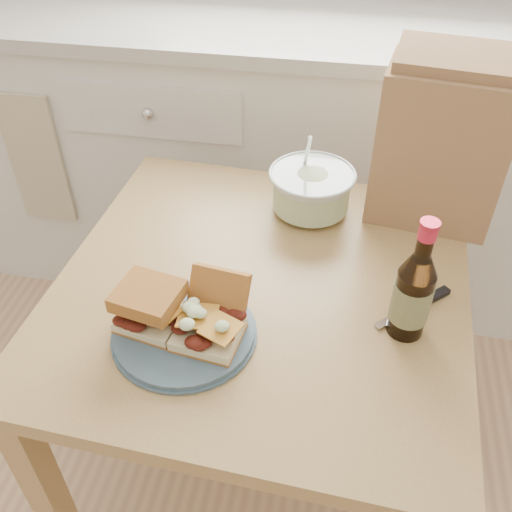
% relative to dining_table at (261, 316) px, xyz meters
% --- Properties ---
extents(cabinet_run, '(2.50, 0.64, 0.94)m').
position_rel_dining_table_xyz_m(cabinet_run, '(0.07, 0.90, -0.12)').
color(cabinet_run, white).
rests_on(cabinet_run, ground).
extents(dining_table, '(0.88, 0.88, 0.70)m').
position_rel_dining_table_xyz_m(dining_table, '(0.00, 0.00, 0.00)').
color(dining_table, tan).
rests_on(dining_table, ground).
extents(plate, '(0.26, 0.26, 0.02)m').
position_rel_dining_table_xyz_m(plate, '(-0.12, -0.17, 0.11)').
color(plate, '#435B6D').
rests_on(plate, dining_table).
extents(sandwich_left, '(0.13, 0.12, 0.08)m').
position_rel_dining_table_xyz_m(sandwich_left, '(-0.18, -0.16, 0.16)').
color(sandwich_left, beige).
rests_on(sandwich_left, plate).
extents(sandwich_right, '(0.13, 0.17, 0.10)m').
position_rel_dining_table_xyz_m(sandwich_right, '(-0.06, -0.16, 0.15)').
color(sandwich_right, beige).
rests_on(sandwich_right, plate).
extents(coleslaw_bowl, '(0.20, 0.20, 0.20)m').
position_rel_dining_table_xyz_m(coleslaw_bowl, '(0.07, 0.27, 0.15)').
color(coleslaw_bowl, silver).
rests_on(coleslaw_bowl, dining_table).
extents(beer_bottle, '(0.07, 0.07, 0.26)m').
position_rel_dining_table_xyz_m(beer_bottle, '(0.29, -0.08, 0.20)').
color(beer_bottle, black).
rests_on(beer_bottle, dining_table).
extents(knife, '(0.15, 0.14, 0.01)m').
position_rel_dining_table_xyz_m(knife, '(0.33, -0.00, 0.11)').
color(knife, silver).
rests_on(knife, dining_table).
extents(paper_bag, '(0.29, 0.21, 0.35)m').
position_rel_dining_table_xyz_m(paper_bag, '(0.34, 0.31, 0.28)').
color(paper_bag, '#9A6E4A').
rests_on(paper_bag, dining_table).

